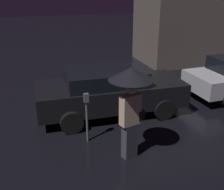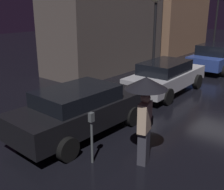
{
  "view_description": "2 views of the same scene",
  "coord_description": "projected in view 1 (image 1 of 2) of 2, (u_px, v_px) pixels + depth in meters",
  "views": [
    {
      "loc": [
        -10.52,
        -6.07,
        3.78
      ],
      "look_at": [
        -8.48,
        0.31,
        1.09
      ],
      "focal_mm": 45.0,
      "sensor_mm": 36.0,
      "label": 1
    },
    {
      "loc": [
        -13.56,
        -4.1,
        3.69
      ],
      "look_at": [
        -7.98,
        0.46,
        1.34
      ],
      "focal_mm": 45.0,
      "sensor_mm": 36.0,
      "label": 2
    }
  ],
  "objects": [
    {
      "name": "parked_car_black",
      "position": [
        110.0,
        91.0,
        8.45
      ],
      "size": [
        4.46,
        1.94,
        1.42
      ],
      "rotation": [
        0.0,
        0.0,
        -0.03
      ],
      "color": "black",
      "rests_on": "ground"
    },
    {
      "name": "parking_meter",
      "position": [
        87.0,
        112.0,
        6.91
      ],
      "size": [
        0.12,
        0.1,
        1.3
      ],
      "color": "#4C5154",
      "rests_on": "ground"
    },
    {
      "name": "pedestrian_with_umbrella",
      "position": [
        131.0,
        91.0,
        5.96
      ],
      "size": [
        0.98,
        0.98,
        2.16
      ],
      "rotation": [
        0.0,
        0.0,
        3.4
      ],
      "color": "#383842",
      "rests_on": "ground"
    }
  ]
}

